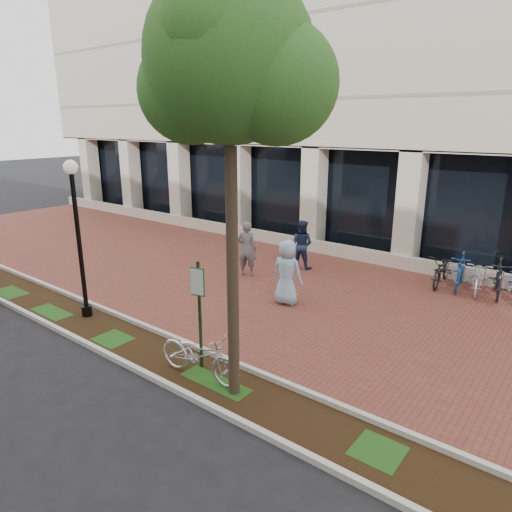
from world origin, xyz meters
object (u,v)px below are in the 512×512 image
Objects in this scene: pedestrian_left at (247,249)px; lamppost at (78,231)px; pedestrian_mid at (301,244)px; locked_bicycle at (200,354)px; parking_sign at (199,302)px; street_tree at (232,70)px; pedestrian_right at (287,272)px; bike_rack_cluster at (498,279)px.

lamppost is at bearing 53.75° from pedestrian_left.
pedestrian_mid is at bearing 72.41° from lamppost.
lamppost is 2.08× the size of locked_bicycle.
locked_bicycle is 1.06× the size of pedestrian_left.
parking_sign is 1.26× the size of pedestrian_left.
street_tree is 8.77m from pedestrian_left.
lamppost is at bearing 176.99° from street_tree.
pedestrian_right is (-0.61, 4.19, -0.58)m from parking_sign.
pedestrian_right is at bearing 107.16° from pedestrian_mid.
pedestrian_mid is at bearing -70.95° from pedestrian_right.
locked_bicycle is at bearing 97.80° from pedestrian_left.
parking_sign reaches higher than pedestrian_mid.
pedestrian_left is at bearing 76.66° from lamppost.
locked_bicycle is at bearing -177.28° from street_tree.
pedestrian_right reaches higher than pedestrian_left.
bike_rack_cluster reaches higher than locked_bicycle.
parking_sign reaches higher than pedestrian_left.
locked_bicycle is 1.14× the size of pedestrian_mid.
lamppost is at bearing 63.96° from pedestrian_mid.
locked_bicycle is at bearing 94.64° from pedestrian_right.
locked_bicycle is at bearing -61.97° from parking_sign.
pedestrian_mid is at bearing 92.12° from parking_sign.
street_tree is 6.94m from pedestrian_right.
pedestrian_left is 0.44× the size of bike_rack_cluster.
pedestrian_left is (-4.39, 5.72, -4.99)m from street_tree.
pedestrian_mid is 3.49m from pedestrian_right.
bike_rack_cluster is (4.77, 4.44, -0.41)m from pedestrian_right.
pedestrian_right is 0.44× the size of bike_rack_cluster.
street_tree reaches higher than pedestrian_mid.
lamppost is at bearing 80.72° from locked_bicycle.
lamppost is 2.38× the size of pedestrian_mid.
street_tree is 3.92× the size of pedestrian_left.
street_tree reaches higher than lamppost.
lamppost is 6.70m from street_tree.
lamppost reaches higher than parking_sign.
pedestrian_left is 1.08× the size of pedestrian_mid.
street_tree reaches higher than locked_bicycle.
lamppost is at bearing 40.80° from pedestrian_right.
bike_rack_cluster is (4.16, 8.63, -0.99)m from parking_sign.
locked_bicycle is 4.60m from pedestrian_right.
street_tree is at bearing -3.01° from lamppost.
parking_sign reaches higher than pedestrian_right.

